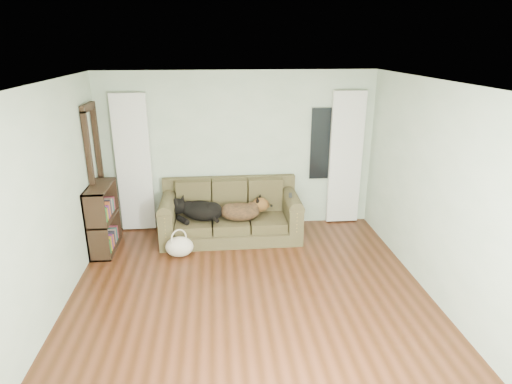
{
  "coord_description": "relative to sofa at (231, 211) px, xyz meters",
  "views": [
    {
      "loc": [
        -0.36,
        -4.38,
        3.01
      ],
      "look_at": [
        0.2,
        1.6,
        0.89
      ],
      "focal_mm": 30.0,
      "sensor_mm": 36.0,
      "label": 1
    }
  ],
  "objects": [
    {
      "name": "window_pane",
      "position": [
        1.62,
        0.5,
        0.95
      ],
      "size": [
        0.5,
        0.03,
        1.2
      ],
      "primitive_type": "cube",
      "color": "black",
      "rests_on": "wall_back"
    },
    {
      "name": "wall_left",
      "position": [
        -2.08,
        -1.98,
        0.85
      ],
      "size": [
        0.04,
        5.0,
        2.6
      ],
      "primitive_type": "cube",
      "color": "beige",
      "rests_on": "ground"
    },
    {
      "name": "curtain_left",
      "position": [
        -1.53,
        0.44,
        0.7
      ],
      "size": [
        0.55,
        0.08,
        2.25
      ],
      "primitive_type": "cube",
      "color": "white",
      "rests_on": "ground"
    },
    {
      "name": "ceiling",
      "position": [
        0.17,
        -1.98,
        2.15
      ],
      "size": [
        5.0,
        5.0,
        0.0
      ],
      "primitive_type": "plane",
      "color": "white",
      "rests_on": "ground"
    },
    {
      "name": "sofa",
      "position": [
        0.0,
        0.0,
        0.0
      ],
      "size": [
        2.2,
        0.95,
        0.9
      ],
      "primitive_type": "cube",
      "color": "brown",
      "rests_on": "floor"
    },
    {
      "name": "door_casing",
      "position": [
        -2.03,
        0.07,
        0.6
      ],
      "size": [
        0.07,
        0.6,
        2.1
      ],
      "primitive_type": "cube",
      "color": "#302114",
      "rests_on": "ground"
    },
    {
      "name": "tv_remote",
      "position": [
        0.94,
        -0.11,
        0.28
      ],
      "size": [
        0.09,
        0.2,
        0.02
      ],
      "primitive_type": "cube",
      "rotation": [
        0.0,
        0.0,
        -0.16
      ],
      "color": "black",
      "rests_on": "sofa"
    },
    {
      "name": "curtain_right",
      "position": [
        1.97,
        0.44,
        0.7
      ],
      "size": [
        0.55,
        0.08,
        2.25
      ],
      "primitive_type": "cube",
      "color": "white",
      "rests_on": "ground"
    },
    {
      "name": "dog_black_lab",
      "position": [
        -0.5,
        -0.03,
        0.03
      ],
      "size": [
        0.84,
        0.76,
        0.29
      ],
      "primitive_type": "ellipsoid",
      "rotation": [
        0.0,
        0.0,
        -0.51
      ],
      "color": "black",
      "rests_on": "sofa"
    },
    {
      "name": "wall_right",
      "position": [
        2.42,
        -1.98,
        0.85
      ],
      "size": [
        0.04,
        5.0,
        2.6
      ],
      "primitive_type": "cube",
      "color": "beige",
      "rests_on": "ground"
    },
    {
      "name": "floor",
      "position": [
        0.17,
        -1.98,
        -0.45
      ],
      "size": [
        5.0,
        5.0,
        0.0
      ],
      "primitive_type": "plane",
      "color": "#3B1D0D",
      "rests_on": "ground"
    },
    {
      "name": "dog_shepherd",
      "position": [
        0.18,
        -0.09,
        0.04
      ],
      "size": [
        0.69,
        0.51,
        0.29
      ],
      "primitive_type": "ellipsoid",
      "rotation": [
        0.0,
        0.0,
        3.06
      ],
      "color": "black",
      "rests_on": "sofa"
    },
    {
      "name": "wall_back",
      "position": [
        0.17,
        0.52,
        0.85
      ],
      "size": [
        4.5,
        0.04,
        2.6
      ],
      "primitive_type": "cube",
      "color": "beige",
      "rests_on": "ground"
    },
    {
      "name": "bookshelf",
      "position": [
        -1.92,
        -0.26,
        0.05
      ],
      "size": [
        0.34,
        0.83,
        1.03
      ],
      "primitive_type": "cube",
      "rotation": [
        0.0,
        0.0,
        0.04
      ],
      "color": "#302114",
      "rests_on": "floor"
    },
    {
      "name": "tote_bag",
      "position": [
        -0.79,
        -0.59,
        -0.29
      ],
      "size": [
        0.5,
        0.45,
        0.3
      ],
      "primitive_type": "ellipsoid",
      "rotation": [
        0.0,
        0.0,
        0.4
      ],
      "color": "beige",
      "rests_on": "floor"
    }
  ]
}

